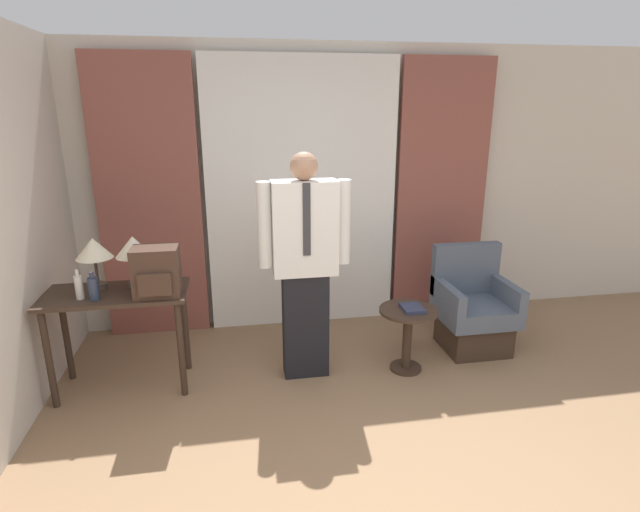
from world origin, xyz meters
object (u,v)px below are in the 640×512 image
backpack (156,272)px  book (412,308)px  desk (118,310)px  side_table (408,329)px  table_lamp_right (133,249)px  bottle_near_edge (93,288)px  table_lamp_left (94,250)px  bottle_by_lamp (79,287)px  armchair (473,312)px  person (305,260)px

backpack → book: 2.01m
desk → side_table: bearing=-3.3°
table_lamp_right → bottle_near_edge: (-0.25, -0.24, -0.21)m
desk → table_lamp_left: (-0.14, 0.11, 0.44)m
desk → bottle_by_lamp: bearing=-156.4°
backpack → book: bearing=-0.8°
bottle_near_edge → desk: bearing=49.5°
armchair → book: bearing=-156.1°
table_lamp_left → backpack: (0.47, -0.23, -0.12)m
bottle_near_edge → table_lamp_right: bearing=43.4°
person → book: person is taller
bottle_by_lamp → person: size_ratio=0.12×
desk → bottle_near_edge: size_ratio=4.95×
bottle_near_edge → person: (1.54, 0.09, 0.10)m
table_lamp_left → desk: bearing=-37.4°
desk → armchair: (2.99, 0.16, -0.31)m
bottle_near_edge → book: 2.42m
bottle_by_lamp → armchair: bottle_by_lamp is taller
desk → side_table: desk is taller
table_lamp_right → book: size_ratio=1.94×
person → armchair: size_ratio=1.96×
desk → backpack: size_ratio=2.86×
book → side_table: bearing=141.7°
table_lamp_right → book: table_lamp_right is taller
armchair → book: armchair is taller
bottle_by_lamp → book: bearing=-1.2°
book → backpack: bearing=179.2°
desk → person: 1.47m
desk → armchair: 3.01m
person → backpack: bearing=-175.8°
bottle_near_edge → bottle_by_lamp: bottle_by_lamp is taller
table_lamp_left → person: person is taller
table_lamp_right → bottle_near_edge: size_ratio=1.88×
side_table → book: 0.19m
side_table → table_lamp_left: bearing=174.3°
bottle_near_edge → bottle_by_lamp: size_ratio=0.95×
bottle_by_lamp → person: 1.65m
desk → book: size_ratio=5.11×
table_lamp_left → side_table: (2.41, -0.24, -0.73)m
backpack → side_table: backpack is taller
person → table_lamp_right: bearing=173.5°
armchair → table_lamp_right: bearing=-178.9°
armchair → side_table: (-0.72, -0.29, 0.03)m
person → bottle_by_lamp: bearing=-178.0°
table_lamp_right → backpack: (0.19, -0.23, -0.12)m
desk → table_lamp_left: size_ratio=2.63×
bottle_near_edge → person: person is taller
armchair → desk: bearing=-176.9°
table_lamp_right → person: 1.30m
table_lamp_left → person: size_ratio=0.22×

